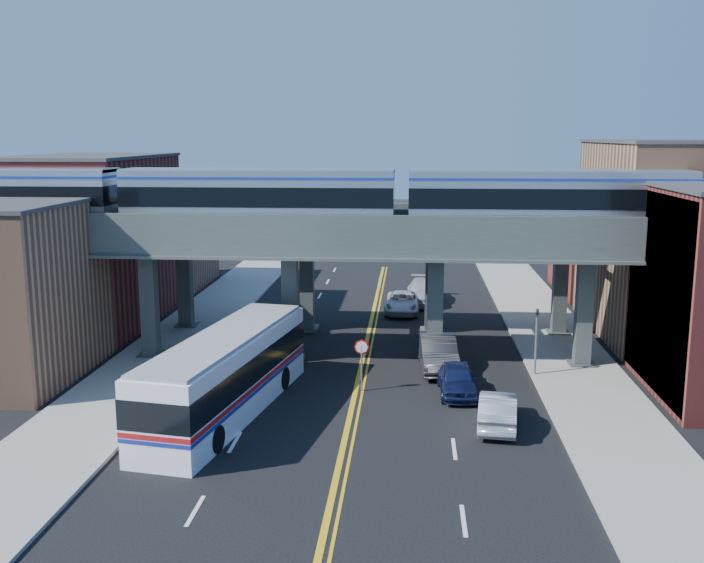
{
  "coord_description": "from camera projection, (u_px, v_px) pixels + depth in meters",
  "views": [
    {
      "loc": [
        2.65,
        -34.07,
        12.5
      ],
      "look_at": [
        -0.53,
        7.62,
        4.64
      ],
      "focal_mm": 40.0,
      "sensor_mm": 36.0,
      "label": 1
    }
  ],
  "objects": [
    {
      "name": "car_lane_a",
      "position": [
        457.0,
        379.0,
        38.2
      ],
      "size": [
        1.94,
        4.5,
        1.51
      ],
      "primitive_type": "imported",
      "rotation": [
        0.0,
        0.0,
        0.04
      ],
      "color": "#11183F",
      "rests_on": "ground"
    },
    {
      "name": "elevated_viaduct_near",
      "position": [
        362.0,
        247.0,
        42.54
      ],
      "size": [
        52.0,
        3.6,
        7.4
      ],
      "color": "#414C49",
      "rests_on": "ground"
    },
    {
      "name": "sidewalk_east",
      "position": [
        565.0,
        355.0,
        44.82
      ],
      "size": [
        5.0,
        70.0,
        0.16
      ],
      "primitive_type": "cube",
      "color": "gray",
      "rests_on": "ground"
    },
    {
      "name": "building_east_c",
      "position": [
        612.0,
        237.0,
        62.1
      ],
      "size": [
        8.0,
        10.0,
        9.0
      ],
      "primitive_type": "cube",
      "color": "maroon",
      "rests_on": "ground"
    },
    {
      "name": "transit_train",
      "position": [
        259.0,
        196.0,
        42.46
      ],
      "size": [
        45.57,
        2.86,
        3.33
      ],
      "color": "black",
      "rests_on": "elevated_viaduct_near"
    },
    {
      "name": "transit_bus",
      "position": [
        226.0,
        375.0,
        35.42
      ],
      "size": [
        5.29,
        13.96,
        3.52
      ],
      "rotation": [
        0.0,
        0.0,
        1.4
      ],
      "color": "white",
      "rests_on": "ground"
    },
    {
      "name": "ground",
      "position": [
        351.0,
        412.0,
        35.9
      ],
      "size": [
        120.0,
        120.0,
        0.0
      ],
      "primitive_type": "plane",
      "color": "black",
      "rests_on": "ground"
    },
    {
      "name": "car_parked_curb",
      "position": [
        498.0,
        410.0,
        33.98
      ],
      "size": [
        2.14,
        4.74,
        1.51
      ],
      "primitive_type": "imported",
      "rotation": [
        0.0,
        0.0,
        3.02
      ],
      "color": "#A0A0A5",
      "rests_on": "ground"
    },
    {
      "name": "building_west_c",
      "position": [
        156.0,
        239.0,
        64.96
      ],
      "size": [
        8.0,
        10.0,
        8.0
      ],
      "primitive_type": "cube",
      "color": "#8C6348",
      "rests_on": "ground"
    },
    {
      "name": "building_west_a",
      "position": [
        0.0,
        292.0,
        40.37
      ],
      "size": [
        8.0,
        10.0,
        9.0
      ],
      "primitive_type": "cube",
      "color": "#8C6348",
      "rests_on": "ground"
    },
    {
      "name": "car_lane_c",
      "position": [
        402.0,
        302.0,
        55.86
      ],
      "size": [
        2.59,
        5.29,
        1.45
      ],
      "primitive_type": "imported",
      "rotation": [
        0.0,
        0.0,
        -0.04
      ],
      "color": "silver",
      "rests_on": "ground"
    },
    {
      "name": "mural_panel",
      "position": [
        657.0,
        298.0,
        37.85
      ],
      "size": [
        0.1,
        9.5,
        9.5
      ],
      "primitive_type": "cube",
      "color": "teal",
      "rests_on": "ground"
    },
    {
      "name": "stop_sign",
      "position": [
        362.0,
        357.0,
        38.49
      ],
      "size": [
        0.76,
        0.09,
        2.63
      ],
      "color": "slate",
      "rests_on": "ground"
    },
    {
      "name": "car_lane_b",
      "position": [
        438.0,
        353.0,
        42.28
      ],
      "size": [
        2.23,
        5.57,
        1.8
      ],
      "primitive_type": "imported",
      "rotation": [
        0.0,
        0.0,
        0.06
      ],
      "color": "#29282B",
      "rests_on": "ground"
    },
    {
      "name": "traffic_signal",
      "position": [
        536.0,
        334.0,
        40.66
      ],
      "size": [
        0.15,
        0.18,
        4.1
      ],
      "color": "slate",
      "rests_on": "ground"
    },
    {
      "name": "elevated_viaduct_far",
      "position": [
        369.0,
        232.0,
        49.4
      ],
      "size": [
        52.0,
        3.6,
        7.4
      ],
      "color": "#414C49",
      "rests_on": "ground"
    },
    {
      "name": "sidewalk_west",
      "position": [
        171.0,
        347.0,
        46.54
      ],
      "size": [
        5.0,
        70.0,
        0.16
      ],
      "primitive_type": "cube",
      "color": "gray",
      "rests_on": "ground"
    },
    {
      "name": "building_west_b",
      "position": [
        92.0,
        242.0,
        51.95
      ],
      "size": [
        8.0,
        14.0,
        11.0
      ],
      "primitive_type": "cube",
      "color": "maroon",
      "rests_on": "ground"
    },
    {
      "name": "car_lane_d",
      "position": [
        423.0,
        291.0,
        59.02
      ],
      "size": [
        2.61,
        6.05,
        1.74
      ],
      "primitive_type": "imported",
      "rotation": [
        0.0,
        0.0,
        -0.03
      ],
      "color": "silver",
      "rests_on": "ground"
    },
    {
      "name": "building_east_b",
      "position": [
        665.0,
        240.0,
        49.08
      ],
      "size": [
        8.0,
        14.0,
        12.0
      ],
      "primitive_type": "cube",
      "color": "#8C6348",
      "rests_on": "ground"
    }
  ]
}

